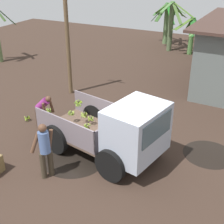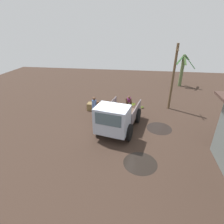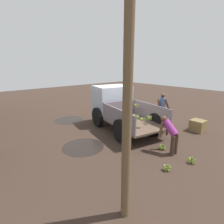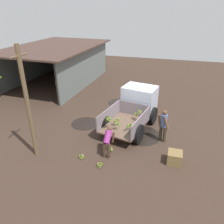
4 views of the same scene
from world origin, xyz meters
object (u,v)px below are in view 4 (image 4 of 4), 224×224
(person_worker_loading, at_px, (108,141))
(person_bystander_near_shed, at_px, (59,88))
(wooden_crate_0, at_px, (175,158))
(utility_pole, at_px, (28,104))
(banana_bunch_on_ground_0, at_px, (81,157))
(person_foreground_visitor, at_px, (163,124))
(cargo_truck, at_px, (136,105))
(banana_bunch_on_ground_2, at_px, (110,149))
(banana_bunch_on_ground_1, at_px, (99,165))

(person_worker_loading, height_order, person_bystander_near_shed, person_bystander_near_shed)
(wooden_crate_0, bearing_deg, utility_pole, 100.45)
(person_worker_loading, relative_size, banana_bunch_on_ground_0, 5.55)
(banana_bunch_on_ground_0, distance_m, wooden_crate_0, 4.17)
(person_worker_loading, distance_m, banana_bunch_on_ground_0, 1.41)
(utility_pole, height_order, person_bystander_near_shed, utility_pole)
(utility_pole, xyz_separation_m, person_foreground_visitor, (2.78, -5.54, -1.60))
(wooden_crate_0, bearing_deg, cargo_truck, 35.03)
(banana_bunch_on_ground_0, relative_size, banana_bunch_on_ground_2, 0.88)
(person_foreground_visitor, bearing_deg, wooden_crate_0, 50.20)
(cargo_truck, xyz_separation_m, person_worker_loading, (-3.60, 0.66, -0.30))
(utility_pole, height_order, person_worker_loading, utility_pole)
(banana_bunch_on_ground_0, distance_m, banana_bunch_on_ground_1, 1.04)
(person_worker_loading, bearing_deg, utility_pole, 106.92)
(person_bystander_near_shed, distance_m, banana_bunch_on_ground_0, 7.45)
(cargo_truck, xyz_separation_m, wooden_crate_0, (-3.34, -2.34, -0.81))
(cargo_truck, distance_m, person_foreground_visitor, 2.39)
(person_bystander_near_shed, relative_size, wooden_crate_0, 2.63)
(utility_pole, bearing_deg, banana_bunch_on_ground_0, -82.13)
(person_worker_loading, bearing_deg, banana_bunch_on_ground_1, 175.73)
(person_bystander_near_shed, distance_m, banana_bunch_on_ground_1, 8.30)
(banana_bunch_on_ground_1, distance_m, banana_bunch_on_ground_2, 1.22)
(banana_bunch_on_ground_1, relative_size, wooden_crate_0, 0.41)
(cargo_truck, xyz_separation_m, person_bystander_near_shed, (1.87, 5.99, -0.18))
(person_bystander_near_shed, bearing_deg, person_worker_loading, -0.51)
(person_worker_loading, xyz_separation_m, person_bystander_near_shed, (5.46, 5.33, 0.12))
(banana_bunch_on_ground_2, bearing_deg, banana_bunch_on_ground_0, 128.66)
(person_worker_loading, height_order, banana_bunch_on_ground_2, person_worker_loading)
(person_foreground_visitor, distance_m, person_bystander_near_shed, 8.46)
(cargo_truck, height_order, utility_pole, utility_pole)
(banana_bunch_on_ground_1, xyz_separation_m, wooden_crate_0, (1.17, -3.09, 0.16))
(person_worker_loading, xyz_separation_m, wooden_crate_0, (0.26, -3.00, -0.51))
(utility_pole, xyz_separation_m, person_worker_loading, (0.89, -3.21, -1.79))
(person_foreground_visitor, bearing_deg, banana_bunch_on_ground_2, -27.16)
(person_worker_loading, bearing_deg, wooden_crate_0, -83.70)
(banana_bunch_on_ground_2, height_order, wooden_crate_0, wooden_crate_0)
(banana_bunch_on_ground_2, bearing_deg, banana_bunch_on_ground_1, 174.09)
(banana_bunch_on_ground_1, xyz_separation_m, banana_bunch_on_ground_2, (1.21, -0.13, -0.01))
(cargo_truck, bearing_deg, utility_pole, 151.14)
(person_foreground_visitor, height_order, wooden_crate_0, person_foreground_visitor)
(person_bystander_near_shed, bearing_deg, wooden_crate_0, 13.17)
(cargo_truck, xyz_separation_m, person_foreground_visitor, (-1.71, -1.68, -0.11))
(cargo_truck, height_order, banana_bunch_on_ground_2, cargo_truck)
(person_bystander_near_shed, xyz_separation_m, banana_bunch_on_ground_0, (-6.06, -4.26, -0.80))
(person_foreground_visitor, xyz_separation_m, banana_bunch_on_ground_2, (-1.60, 2.30, -0.86))
(cargo_truck, distance_m, banana_bunch_on_ground_1, 4.68)
(person_foreground_visitor, relative_size, person_bystander_near_shed, 1.08)
(person_bystander_near_shed, bearing_deg, banana_bunch_on_ground_1, -5.42)
(cargo_truck, bearing_deg, person_bystander_near_shed, 84.55)
(person_worker_loading, relative_size, banana_bunch_on_ground_2, 4.87)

